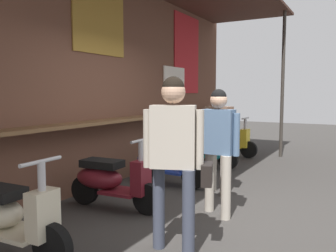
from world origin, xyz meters
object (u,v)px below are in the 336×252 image
at_px(scooter_blue, 163,162).
at_px(shopper_passing, 218,139).
at_px(scooter_cream, 6,215).
at_px(shopper_with_handbag, 175,147).
at_px(scooter_maroon, 110,180).
at_px(scooter_teal, 201,149).
at_px(shopper_browsing, 218,131).
at_px(scooter_yellow, 226,140).

xyz_separation_m(scooter_blue, shopper_passing, (-0.97, -1.36, 0.59)).
relative_size(scooter_cream, shopper_with_handbag, 0.82).
distance_m(scooter_cream, scooter_maroon, 1.56).
height_order(scooter_blue, shopper_passing, shopper_passing).
xyz_separation_m(scooter_maroon, shopper_passing, (0.46, -1.36, 0.59)).
distance_m(scooter_teal, shopper_browsing, 1.99).
height_order(scooter_maroon, scooter_blue, same).
height_order(scooter_maroon, shopper_with_handbag, shopper_with_handbag).
relative_size(scooter_maroon, shopper_with_handbag, 0.82).
distance_m(scooter_teal, shopper_with_handbag, 4.07).
bearing_deg(scooter_blue, shopper_passing, -33.01).
bearing_deg(scooter_maroon, shopper_with_handbag, -32.06).
height_order(scooter_cream, shopper_passing, shopper_passing).
bearing_deg(shopper_browsing, shopper_with_handbag, 20.30).
relative_size(scooter_blue, shopper_browsing, 0.88).
xyz_separation_m(scooter_maroon, scooter_yellow, (4.53, 0.00, 0.00)).
relative_size(scooter_maroon, scooter_yellow, 1.00).
bearing_deg(shopper_browsing, shopper_passing, 31.18).
bearing_deg(scooter_blue, shopper_browsing, 0.57).
relative_size(scooter_cream, scooter_maroon, 1.00).
relative_size(scooter_yellow, shopper_with_handbag, 0.82).
xyz_separation_m(scooter_cream, scooter_blue, (2.99, 0.00, 0.00)).
bearing_deg(scooter_blue, scooter_teal, 92.61).
height_order(scooter_cream, shopper_browsing, shopper_browsing).
xyz_separation_m(scooter_cream, scooter_maroon, (1.56, -0.00, 0.00)).
bearing_deg(shopper_with_handbag, scooter_blue, 12.50).
height_order(scooter_cream, scooter_teal, same).
xyz_separation_m(scooter_yellow, shopper_browsing, (-3.14, -0.99, 0.57)).
height_order(scooter_teal, shopper_passing, shopper_passing).
xyz_separation_m(shopper_with_handbag, shopper_browsing, (2.14, 0.39, -0.08)).
relative_size(scooter_cream, scooter_yellow, 1.00).
bearing_deg(shopper_passing, scooter_cream, 146.56).
bearing_deg(scooter_cream, shopper_passing, 53.39).
distance_m(scooter_cream, scooter_blue, 2.99).
relative_size(scooter_maroon, scooter_blue, 1.00).
bearing_deg(scooter_cream, scooter_teal, 87.22).
relative_size(scooter_maroon, scooter_teal, 1.00).
height_order(scooter_maroon, scooter_teal, same).
distance_m(scooter_cream, scooter_yellow, 6.10).
relative_size(scooter_teal, shopper_browsing, 0.88).
distance_m(scooter_blue, shopper_with_handbag, 2.66).
height_order(scooter_maroon, shopper_passing, shopper_passing).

